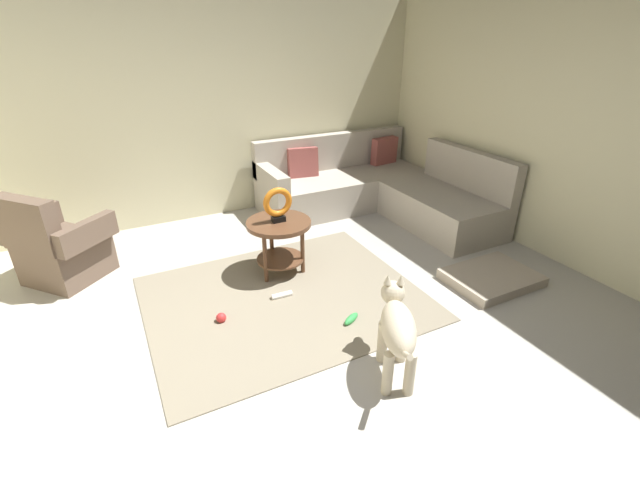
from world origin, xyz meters
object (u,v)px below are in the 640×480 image
side_table (279,233)px  dog_bed_mat (491,278)px  dog_toy_bone (351,319)px  armchair (59,248)px  dog_toy_rope (282,295)px  torus_sculpture (278,204)px  sectional_couch (377,190)px  dog_toy_ball (221,318)px  dog (397,327)px

side_table → dog_bed_mat: (1.68, -1.06, -0.37)m
dog_bed_mat → dog_toy_bone: 1.48m
armchair → dog_bed_mat: 4.01m
side_table → dog_toy_rope: size_ratio=3.22×
torus_sculpture → dog_bed_mat: bearing=-32.2°
sectional_couch → dog_bed_mat: (-0.01, -1.94, -0.24)m
dog_toy_ball → dog_toy_bone: bearing=-27.0°
torus_sculpture → dog_toy_bone: (0.20, -1.00, -0.68)m
sectional_couch → side_table: size_ratio=3.75×
dog → dog_toy_rope: 1.29m
torus_sculpture → dog_toy_rope: torus_sculpture is taller
side_table → dog_toy_ball: 0.97m
armchair → torus_sculpture: armchair is taller
sectional_couch → dog_toy_bone: 2.41m
sectional_couch → dog_toy_bone: size_ratio=12.50×
torus_sculpture → dog_toy_bone: bearing=-78.5°
armchair → dog_toy_rope: size_ratio=5.35×
side_table → dog_toy_bone: (0.20, -1.00, -0.39)m
dog_bed_mat → dog_toy_ball: size_ratio=9.75×
side_table → dog_bed_mat: bearing=-32.2°
dog_bed_mat → dog: dog is taller
sectional_couch → dog_toy_ball: 2.81m
dog_toy_rope → armchair: bearing=144.0°
sectional_couch → dog_toy_bone: bearing=-128.3°
dog_bed_mat → dog: size_ratio=1.04×
torus_sculpture → dog: bearing=-83.7°
side_table → torus_sculpture: 0.29m
dog_toy_bone → dog_toy_ball: bearing=153.0°
dog_toy_ball → dog_toy_rope: 0.58m
side_table → dog_toy_bone: bearing=-78.5°
dog → sectional_couch: bearing=86.8°
armchair → dog: size_ratio=1.29×
armchair → dog_bed_mat: armchair is taller
torus_sculpture → dog: 1.65m
dog → armchair: bearing=158.1°
armchair → dog_toy_bone: size_ratio=5.53×
side_table → dog_bed_mat: 2.02m
armchair → side_table: armchair is taller
torus_sculpture → dog_toy_rope: (-0.16, -0.42, -0.69)m
torus_sculpture → dog_toy_ball: (-0.73, -0.52, -0.67)m
side_table → dog_toy_bone: 1.09m
armchair → dog_bed_mat: bearing=20.1°
side_table → dog: size_ratio=0.78×
dog_bed_mat → dog_toy_ball: bearing=167.4°
sectional_couch → armchair: 3.54m
torus_sculpture → dog_toy_ball: size_ratio=3.97×
side_table → dog_toy_rope: side_table is taller
sectional_couch → torus_sculpture: bearing=-152.4°
armchair → dog_toy_bone: 2.75m
dog_toy_rope → side_table: bearing=68.8°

